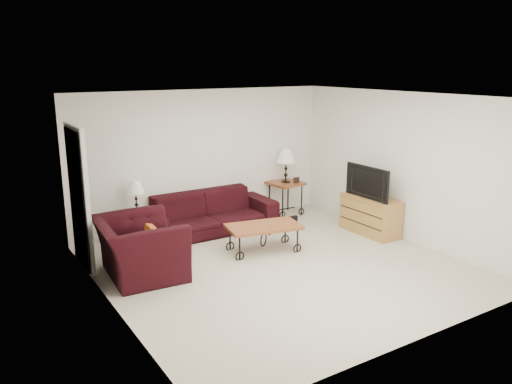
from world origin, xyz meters
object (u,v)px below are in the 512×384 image
(side_table_left, at_px, (138,227))
(tv_stand, at_px, (370,215))
(coffee_table, at_px, (264,238))
(armchair, at_px, (139,248))
(lamp_left, at_px, (136,196))
(side_table_right, at_px, (285,198))
(lamp_right, at_px, (286,166))
(backpack, at_px, (289,216))
(television, at_px, (371,182))
(sofa, at_px, (209,213))

(side_table_left, bearing_deg, tv_stand, -25.74)
(coffee_table, relative_size, armchair, 0.91)
(lamp_left, relative_size, tv_stand, 0.48)
(side_table_left, relative_size, tv_stand, 0.48)
(coffee_table, distance_m, tv_stand, 2.11)
(side_table_right, xyz_separation_m, lamp_right, (0.00, 0.00, 0.66))
(backpack, bearing_deg, side_table_right, 71.04)
(television, bearing_deg, backpack, -135.76)
(lamp_left, height_order, television, television)
(sofa, relative_size, backpack, 5.81)
(lamp_left, xyz_separation_m, coffee_table, (1.56, -1.50, -0.58))
(lamp_left, relative_size, lamp_right, 0.81)
(armchair, bearing_deg, side_table_left, -14.17)
(side_table_left, bearing_deg, backpack, -15.39)
(sofa, distance_m, coffee_table, 1.37)
(coffee_table, bearing_deg, backpack, 36.51)
(lamp_right, xyz_separation_m, coffee_table, (-1.50, -1.50, -0.77))
(armchair, distance_m, backpack, 3.15)
(tv_stand, relative_size, television, 1.12)
(side_table_left, xyz_separation_m, armchair, (-0.46, -1.39, 0.15))
(tv_stand, distance_m, backpack, 1.47)
(lamp_right, xyz_separation_m, television, (0.57, -1.76, -0.05))
(coffee_table, xyz_separation_m, tv_stand, (2.09, -0.26, 0.11))
(lamp_right, bearing_deg, television, -71.98)
(television, distance_m, backpack, 1.63)
(side_table_left, relative_size, armchair, 0.42)
(lamp_right, bearing_deg, tv_stand, -71.40)
(lamp_right, height_order, backpack, lamp_right)
(coffee_table, xyz_separation_m, armchair, (-2.02, 0.12, 0.20))
(side_table_left, xyz_separation_m, backpack, (2.62, -0.72, -0.06))
(side_table_right, distance_m, television, 1.95)
(lamp_left, bearing_deg, armchair, -108.22)
(armchair, bearing_deg, side_table_right, -64.43)
(sofa, distance_m, television, 2.92)
(side_table_left, distance_m, side_table_right, 3.06)
(tv_stand, bearing_deg, lamp_left, 154.26)
(sofa, bearing_deg, armchair, -144.77)
(armchair, relative_size, tv_stand, 1.16)
(side_table_left, height_order, television, television)
(armchair, bearing_deg, coffee_table, -89.31)
(lamp_left, bearing_deg, tv_stand, -25.74)
(sofa, xyz_separation_m, lamp_left, (-1.25, 0.18, 0.44))
(lamp_left, bearing_deg, side_table_left, 0.00)
(armchair, height_order, backpack, armchair)
(tv_stand, bearing_deg, lamp_right, 108.60)
(side_table_left, distance_m, lamp_left, 0.53)
(sofa, relative_size, armchair, 1.91)
(lamp_right, bearing_deg, lamp_left, 180.00)
(backpack, bearing_deg, tv_stand, -32.78)
(armchair, relative_size, backpack, 3.05)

